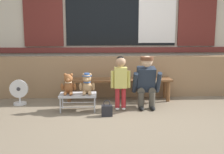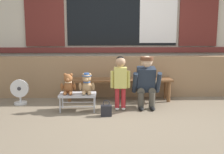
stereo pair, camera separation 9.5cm
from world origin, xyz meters
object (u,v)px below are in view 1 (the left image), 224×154
(teddy_bear_plain, at_px, (68,85))
(wooden_bench_long, at_px, (118,82))
(child_standing, at_px, (121,77))
(handbag_on_ground, at_px, (107,110))
(teddy_bear_with_hat, at_px, (87,84))
(adult_crouching, at_px, (147,82))
(small_display_bench, at_px, (78,96))
(floor_fan, at_px, (19,92))

(teddy_bear_plain, bearing_deg, wooden_bench_long, 36.17)
(child_standing, distance_m, handbag_on_ground, 0.65)
(teddy_bear_with_hat, distance_m, adult_crouching, 1.07)
(wooden_bench_long, xyz_separation_m, teddy_bear_plain, (-0.92, -0.67, 0.09))
(teddy_bear_plain, xyz_separation_m, adult_crouching, (1.38, 0.13, 0.02))
(handbag_on_ground, bearing_deg, small_display_bench, 145.83)
(small_display_bench, xyz_separation_m, floor_fan, (-1.13, 0.44, -0.03))
(small_display_bench, bearing_deg, wooden_bench_long, 41.58)
(small_display_bench, bearing_deg, floor_fan, 158.65)
(small_display_bench, relative_size, adult_crouching, 0.67)
(teddy_bear_with_hat, xyz_separation_m, handbag_on_ground, (0.33, -0.34, -0.38))
(wooden_bench_long, height_order, child_standing, child_standing)
(teddy_bear_plain, bearing_deg, handbag_on_ground, -27.25)
(teddy_bear_plain, bearing_deg, floor_fan, 155.59)
(teddy_bear_plain, relative_size, handbag_on_ground, 1.34)
(small_display_bench, height_order, handbag_on_ground, small_display_bench)
(wooden_bench_long, bearing_deg, adult_crouching, -49.24)
(teddy_bear_plain, bearing_deg, small_display_bench, -0.51)
(floor_fan, bearing_deg, teddy_bear_plain, -24.41)
(wooden_bench_long, height_order, floor_fan, floor_fan)
(wooden_bench_long, xyz_separation_m, child_standing, (-0.01, -0.66, 0.22))
(floor_fan, bearing_deg, adult_crouching, -7.52)
(adult_crouching, bearing_deg, handbag_on_ground, -147.42)
(small_display_bench, bearing_deg, handbag_on_ground, -34.17)
(wooden_bench_long, height_order, teddy_bear_with_hat, teddy_bear_with_hat)
(small_display_bench, relative_size, floor_fan, 1.33)
(adult_crouching, bearing_deg, wooden_bench_long, 130.76)
(child_standing, xyz_separation_m, floor_fan, (-1.88, 0.43, -0.35))
(handbag_on_ground, bearing_deg, child_standing, 53.83)
(child_standing, bearing_deg, handbag_on_ground, -126.17)
(teddy_bear_with_hat, bearing_deg, adult_crouching, 6.91)
(teddy_bear_plain, xyz_separation_m, handbag_on_ground, (0.65, -0.34, -0.37))
(handbag_on_ground, bearing_deg, teddy_bear_with_hat, 134.71)
(child_standing, height_order, floor_fan, child_standing)
(adult_crouching, relative_size, floor_fan, 1.98)
(teddy_bear_plain, distance_m, handbag_on_ground, 0.82)
(teddy_bear_with_hat, distance_m, handbag_on_ground, 0.61)
(adult_crouching, xyz_separation_m, handbag_on_ground, (-0.73, -0.47, -0.38))
(small_display_bench, height_order, floor_fan, floor_fan)
(small_display_bench, xyz_separation_m, adult_crouching, (1.22, 0.13, 0.21))
(teddy_bear_with_hat, xyz_separation_m, child_standing, (0.59, 0.01, 0.12))
(teddy_bear_with_hat, relative_size, adult_crouching, 0.38)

